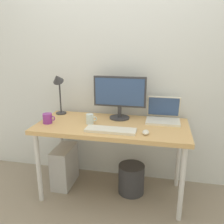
# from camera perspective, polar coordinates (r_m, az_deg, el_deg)

# --- Properties ---
(ground_plane) EXTENTS (6.00, 6.00, 0.00)m
(ground_plane) POSITION_cam_1_polar(r_m,az_deg,el_deg) (2.57, 0.00, -18.57)
(ground_plane) COLOR gray
(back_wall) EXTENTS (4.40, 0.04, 2.60)m
(back_wall) POSITION_cam_1_polar(r_m,az_deg,el_deg) (2.49, 1.87, 12.36)
(back_wall) COLOR silver
(back_wall) RESTS_ON ground_plane
(desk) EXTENTS (1.41, 0.65, 0.74)m
(desk) POSITION_cam_1_polar(r_m,az_deg,el_deg) (2.26, 0.00, -4.56)
(desk) COLOR tan
(desk) RESTS_ON ground_plane
(monitor) EXTENTS (0.52, 0.20, 0.42)m
(monitor) POSITION_cam_1_polar(r_m,az_deg,el_deg) (2.34, 1.84, 4.12)
(monitor) COLOR #333338
(monitor) RESTS_ON desk
(laptop) EXTENTS (0.32, 0.26, 0.23)m
(laptop) POSITION_cam_1_polar(r_m,az_deg,el_deg) (2.37, 12.14, -0.71)
(laptop) COLOR silver
(laptop) RESTS_ON desk
(desk_lamp) EXTENTS (0.11, 0.16, 0.45)m
(desk_lamp) POSITION_cam_1_polar(r_m,az_deg,el_deg) (2.52, -12.76, 6.37)
(desk_lamp) COLOR #333338
(desk_lamp) RESTS_ON desk
(keyboard) EXTENTS (0.44, 0.14, 0.02)m
(keyboard) POSITION_cam_1_polar(r_m,az_deg,el_deg) (2.06, -0.32, -4.35)
(keyboard) COLOR silver
(keyboard) RESTS_ON desk
(mouse) EXTENTS (0.06, 0.09, 0.03)m
(mouse) POSITION_cam_1_polar(r_m,az_deg,el_deg) (2.02, 8.07, -4.81)
(mouse) COLOR silver
(mouse) RESTS_ON desk
(coffee_mug) EXTENTS (0.12, 0.09, 0.10)m
(coffee_mug) POSITION_cam_1_polar(r_m,az_deg,el_deg) (2.33, -15.15, -1.48)
(coffee_mug) COLOR purple
(coffee_mug) RESTS_ON desk
(glass_cup) EXTENTS (0.11, 0.07, 0.09)m
(glass_cup) POSITION_cam_1_polar(r_m,az_deg,el_deg) (2.24, -5.27, -1.65)
(glass_cup) COLOR silver
(glass_cup) RESTS_ON desk
(computer_tower) EXTENTS (0.18, 0.36, 0.42)m
(computer_tower) POSITION_cam_1_polar(r_m,az_deg,el_deg) (2.64, -11.28, -12.56)
(computer_tower) COLOR #B2B2B7
(computer_tower) RESTS_ON ground_plane
(wastebasket) EXTENTS (0.26, 0.26, 0.30)m
(wastebasket) POSITION_cam_1_polar(r_m,az_deg,el_deg) (2.50, 4.64, -15.64)
(wastebasket) COLOR #333338
(wastebasket) RESTS_ON ground_plane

